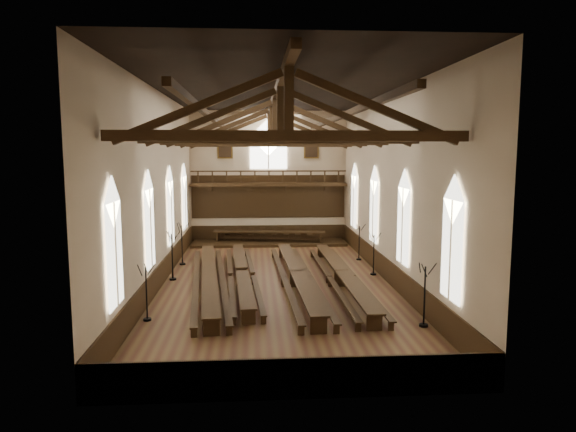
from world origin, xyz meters
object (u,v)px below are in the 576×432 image
at_px(high_table, 269,233).
at_px(candelabrum_right_near, 424,307).
at_px(refectory_row_a, 209,276).
at_px(candelabrum_right_mid, 374,262).
at_px(refectory_row_c, 297,274).
at_px(candelabrum_left_near, 147,303).
at_px(dais, 269,243).
at_px(candelabrum_right_far, 359,249).
at_px(candelabrum_left_mid, 172,265).
at_px(candelabrum_left_far, 182,252).
at_px(refectory_row_b, 241,272).
at_px(refectory_row_d, 342,274).

xyz_separation_m(high_table, candelabrum_right_near, (5.58, -18.72, -0.08)).
height_order(refectory_row_a, candelabrum_right_mid, candelabrum_right_mid).
relative_size(refectory_row_c, candelabrum_right_mid, 6.26).
xyz_separation_m(refectory_row_c, candelabrum_left_near, (-6.59, -5.09, 0.13)).
relative_size(dais, candelabrum_right_far, 4.89).
xyz_separation_m(candelabrum_right_mid, candelabrum_right_far, (0.00, 4.01, -0.02)).
bearing_deg(candelabrum_left_mid, candelabrum_right_far, 21.79).
bearing_deg(candelabrum_left_far, refectory_row_a, -69.14).
relative_size(refectory_row_c, candelabrum_left_near, 6.34).
bearing_deg(candelabrum_left_near, candelabrum_left_mid, 90.00).
distance_m(candelabrum_left_near, candelabrum_right_mid, 13.21).
height_order(dais, candelabrum_right_near, candelabrum_right_near).
bearing_deg(candelabrum_left_mid, candelabrum_right_near, -36.46).
distance_m(dais, candelabrum_left_near, 18.12).
height_order(dais, candelabrum_left_near, candelabrum_left_near).
relative_size(candelabrum_left_far, candelabrum_right_near, 1.01).
bearing_deg(candelabrum_left_mid, candelabrum_right_mid, 2.21).
distance_m(high_table, candelabrum_right_near, 19.54).
xyz_separation_m(refectory_row_b, candelabrum_left_mid, (-3.72, 0.72, 0.29)).
bearing_deg(dais, candelabrum_right_far, -47.47).
xyz_separation_m(candelabrum_right_near, candelabrum_right_mid, (0.00, 8.63, -0.05)).
bearing_deg(candelabrum_right_far, high_table, 132.53).
relative_size(candelabrum_left_mid, candelabrum_right_mid, 1.11).
bearing_deg(high_table, candelabrum_right_mid, -61.06).
distance_m(candelabrum_left_far, candelabrum_right_mid, 11.60).
distance_m(refectory_row_c, candelabrum_right_near, 7.97).
height_order(dais, candelabrum_left_far, candelabrum_left_far).
bearing_deg(candelabrum_right_near, candelabrum_right_mid, 90.00).
bearing_deg(candelabrum_left_near, candelabrum_right_mid, 32.81).
bearing_deg(refectory_row_b, candelabrum_left_mid, 169.00).
bearing_deg(candelabrum_right_far, refectory_row_c, -126.61).
distance_m(candelabrum_right_near, candelabrum_right_mid, 8.63).
relative_size(dais, candelabrum_left_near, 4.80).
bearing_deg(high_table, candelabrum_left_near, -107.74).
distance_m(refectory_row_b, candelabrum_left_mid, 3.80).
distance_m(candelabrum_left_far, candelabrum_right_near, 16.33).
distance_m(refectory_row_a, refectory_row_d, 6.87).
xyz_separation_m(refectory_row_a, candelabrum_left_near, (-2.07, -5.06, 0.14)).
bearing_deg(refectory_row_b, refectory_row_a, -150.33).
bearing_deg(candelabrum_right_far, refectory_row_d, -109.75).
height_order(high_table, candelabrum_right_far, candelabrum_right_far).
bearing_deg(candelabrum_left_far, refectory_row_d, -30.94).
relative_size(refectory_row_b, refectory_row_d, 0.97).
bearing_deg(candelabrum_left_mid, refectory_row_c, -13.92).
distance_m(candelabrum_left_far, candelabrum_right_far, 11.12).
bearing_deg(refectory_row_b, refectory_row_c, -17.60).
xyz_separation_m(refectory_row_c, dais, (-1.07, 12.15, -0.50)).
bearing_deg(candelabrum_right_mid, refectory_row_c, -155.43).
height_order(refectory_row_d, candelabrum_left_near, candelabrum_left_near).
relative_size(refectory_row_b, high_table, 1.69).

